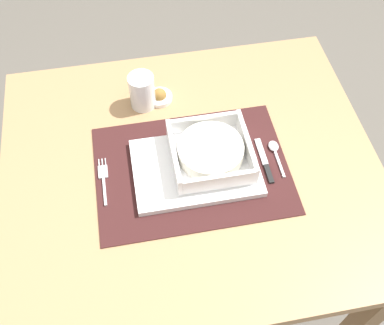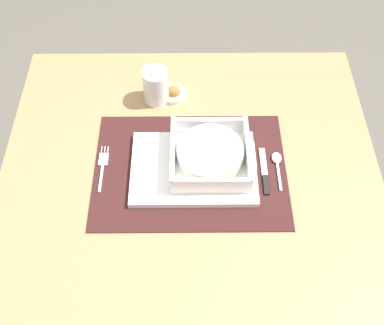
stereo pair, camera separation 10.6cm
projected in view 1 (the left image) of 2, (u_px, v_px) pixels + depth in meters
The scene contains 11 objects.
ground_plane at pixel (191, 281), 1.71m from camera, with size 6.00×6.00×0.00m, color #59544C.
dining_table at pixel (191, 190), 1.18m from camera, with size 0.90×0.79×0.75m.
placemat at pixel (192, 169), 1.08m from camera, with size 0.45×0.33×0.00m, color #381919.
serving_plate at pixel (195, 168), 1.08m from camera, with size 0.29×0.20×0.02m, color white.
porridge_bowl at pixel (211, 153), 1.06m from camera, with size 0.18×0.18×0.05m.
fork at pixel (103, 178), 1.07m from camera, with size 0.02×0.13×0.00m.
spoon at pixel (275, 150), 1.11m from camera, with size 0.02×0.11×0.01m.
butter_knife at pixel (265, 163), 1.09m from camera, with size 0.01×0.13×0.01m.
bread_knife at pixel (254, 159), 1.10m from camera, with size 0.01×0.14×0.01m.
drinking_glass at pixel (142, 92), 1.17m from camera, with size 0.07×0.07×0.10m.
condiment_saucer at pixel (160, 96), 1.21m from camera, with size 0.07×0.07×0.04m.
Camera 1 is at (-0.11, -0.61, 1.65)m, focal length 42.93 mm.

